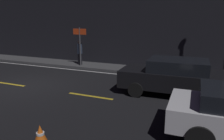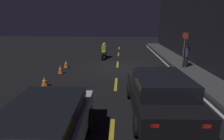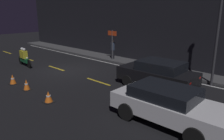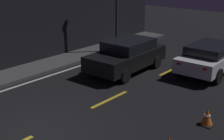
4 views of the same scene
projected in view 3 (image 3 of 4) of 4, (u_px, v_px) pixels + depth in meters
name	position (u px, v px, depth m)	size (l,w,h in m)	color
ground_plane	(64.00, 71.00, 15.26)	(56.00, 56.00, 0.00)	black
raised_curb	(112.00, 59.00, 18.66)	(28.00, 1.69, 0.16)	#424244
building_front	(121.00, 16.00, 18.42)	(28.00, 0.30, 7.28)	black
lane_dash_a	(7.00, 52.00, 21.92)	(2.00, 0.14, 0.01)	gold
lane_dash_b	(28.00, 59.00, 18.92)	(2.00, 0.14, 0.01)	gold
lane_dash_c	(56.00, 68.00, 15.93)	(2.00, 0.14, 0.01)	gold
lane_dash_d	(98.00, 82.00, 12.93)	(2.00, 0.14, 0.01)	gold
lane_dash_e	(165.00, 103.00, 9.93)	(2.00, 0.14, 0.01)	gold
lane_solid_kerb	(103.00, 62.00, 17.92)	(25.20, 0.14, 0.01)	silver
van_black	(158.00, 73.00, 11.79)	(4.27, 2.11, 1.48)	black
sedan_white	(168.00, 104.00, 8.04)	(4.31, 2.03, 1.38)	silver
motorcycle	(24.00, 58.00, 16.43)	(2.22, 0.41, 1.39)	black
traffic_cone_near	(13.00, 79.00, 12.44)	(0.44, 0.44, 0.58)	black
traffic_cone_mid	(26.00, 85.00, 11.52)	(0.42, 0.42, 0.58)	black
traffic_cone_far	(48.00, 97.00, 9.98)	(0.47, 0.47, 0.53)	black
pedestrian	(113.00, 49.00, 18.18)	(0.34, 0.34, 1.56)	black
shop_sign	(112.00, 39.00, 17.60)	(0.90, 0.08, 2.40)	#4C4C51
street_lamp	(218.00, 27.00, 11.41)	(0.28, 0.28, 5.76)	#333338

